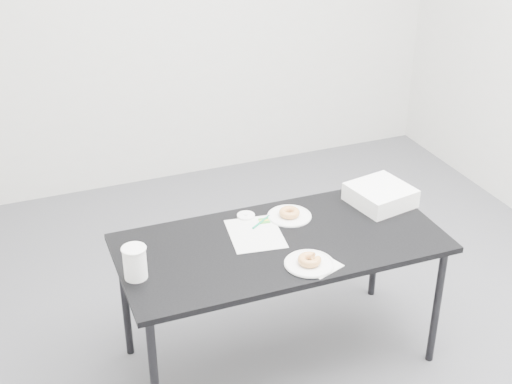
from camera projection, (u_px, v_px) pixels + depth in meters
name	position (u px, v px, depth m)	size (l,w,h in m)	color
floor	(282.00, 338.00, 3.66)	(4.00, 4.00, 0.00)	#46464B
table	(281.00, 250.00, 3.25)	(1.49, 0.71, 0.67)	black
scorecard	(255.00, 234.00, 3.28)	(0.24, 0.30, 0.00)	silver
logo_patch	(264.00, 221.00, 3.38)	(0.05, 0.05, 0.00)	green
pen	(261.00, 222.00, 3.36)	(0.01, 0.01, 0.14)	#0C8959
napkin	(320.00, 265.00, 3.05)	(0.15, 0.15, 0.00)	silver
plate_near	(309.00, 264.00, 3.05)	(0.22, 0.22, 0.01)	white
donut_near	(309.00, 260.00, 3.05)	(0.10, 0.10, 0.03)	#BE7C3C
plate_far	(289.00, 216.00, 3.42)	(0.21, 0.21, 0.01)	white
donut_far	(289.00, 213.00, 3.41)	(0.10, 0.10, 0.03)	#BE7C3C
coffee_cup	(135.00, 263.00, 2.94)	(0.10, 0.10, 0.15)	white
cup_lid	(246.00, 216.00, 3.41)	(0.09, 0.09, 0.01)	white
bakery_box	(380.00, 195.00, 3.52)	(0.27, 0.27, 0.09)	white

